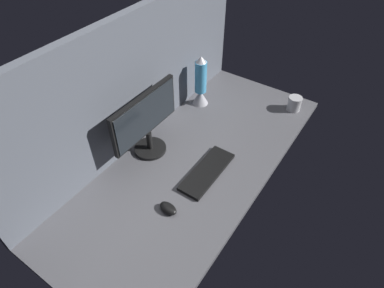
% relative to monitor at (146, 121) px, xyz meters
% --- Properties ---
extents(ground_plane, '(1.80, 0.80, 0.03)m').
position_rel_monitor_xyz_m(ground_plane, '(0.08, -0.25, -0.22)').
color(ground_plane, '#515156').
extents(cubicle_wall_back, '(1.80, 0.05, 0.73)m').
position_rel_monitor_xyz_m(cubicle_wall_back, '(0.08, 0.12, 0.16)').
color(cubicle_wall_back, '#565B66').
rests_on(cubicle_wall_back, ground_plane).
extents(monitor, '(0.47, 0.18, 0.37)m').
position_rel_monitor_xyz_m(monitor, '(0.00, 0.00, 0.00)').
color(monitor, black).
rests_on(monitor, ground_plane).
extents(keyboard, '(0.37, 0.13, 0.02)m').
position_rel_monitor_xyz_m(keyboard, '(0.03, -0.37, -0.20)').
color(keyboard, black).
rests_on(keyboard, ground_plane).
extents(mouse, '(0.07, 0.10, 0.03)m').
position_rel_monitor_xyz_m(mouse, '(-0.27, -0.34, -0.19)').
color(mouse, black).
rests_on(mouse, ground_plane).
extents(mug_steel, '(0.09, 0.09, 0.09)m').
position_rel_monitor_xyz_m(mug_steel, '(0.82, -0.54, -0.16)').
color(mug_steel, '#B2B2B7').
rests_on(mug_steel, ground_plane).
extents(lava_lamp, '(0.10, 0.10, 0.34)m').
position_rel_monitor_xyz_m(lava_lamp, '(0.53, 0.00, -0.07)').
color(lava_lamp, '#A5A5AD').
rests_on(lava_lamp, ground_plane).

